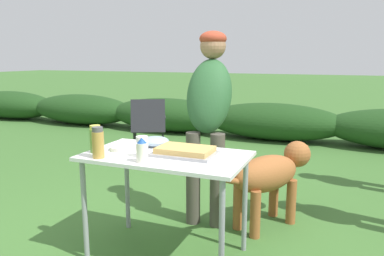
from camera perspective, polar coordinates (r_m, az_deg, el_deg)
ground_plane at (r=2.83m, az=-3.78°, el=-18.63°), size 60.00×60.00×0.00m
shrub_hedge at (r=6.52m, az=12.28°, el=0.98°), size 14.40×0.90×0.63m
folding_table at (r=2.57m, az=-3.96°, el=-5.65°), size 1.10×0.64×0.74m
food_tray at (r=2.52m, az=-1.06°, el=-3.58°), size 0.41×0.27×0.06m
plate_stack at (r=2.71m, az=-10.23°, el=-2.97°), size 0.20×0.20×0.03m
mixing_bowl at (r=2.80m, az=-5.68°, el=-2.01°), size 0.21×0.21×0.07m
paper_cup_stack at (r=2.49m, az=-7.59°, el=-2.81°), size 0.08×0.08×0.14m
spice_jar at (r=2.51m, az=-14.12°, el=-2.21°), size 0.08×0.08×0.21m
relish_jar at (r=2.67m, az=-14.48°, el=-1.64°), size 0.08×0.08×0.19m
mayo_bottle at (r=2.36m, az=-7.63°, el=-3.41°), size 0.07×0.07×0.16m
standing_person_with_beanie at (r=3.10m, az=2.59°, el=3.50°), size 0.42×0.52×1.61m
dog at (r=3.18m, az=12.03°, el=-6.85°), size 0.64×0.94×0.67m
camp_chair_green_behind_table at (r=5.26m, az=-6.65°, el=0.57°), size 0.68×0.74×0.83m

